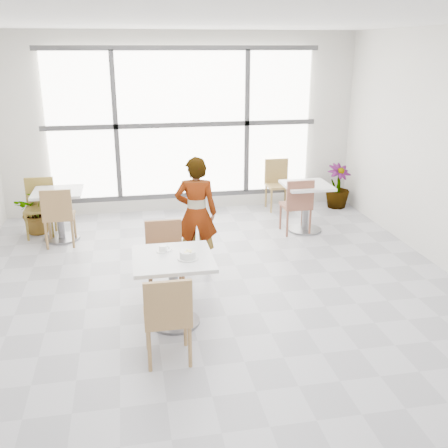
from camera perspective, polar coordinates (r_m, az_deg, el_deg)
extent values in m
plane|color=#9E9EA5|center=(6.05, -0.53, -8.08)|extent=(7.00, 7.00, 0.00)
plane|color=white|center=(5.39, -0.64, 21.64)|extent=(7.00, 7.00, 0.00)
plane|color=silver|center=(8.94, -4.62, 10.89)|extent=(6.00, 0.00, 6.00)
plane|color=silver|center=(2.39, 14.84, -13.34)|extent=(6.00, 0.00, 6.00)
cube|color=white|center=(8.88, -4.57, 10.84)|extent=(4.40, 0.04, 2.40)
cube|color=#3F3F42|center=(8.85, -4.55, 10.81)|extent=(4.60, 0.05, 0.08)
cube|color=#3F3F42|center=(8.80, -11.81, 10.43)|extent=(0.08, 0.05, 2.40)
cube|color=#3F3F42|center=(9.03, 2.53, 11.02)|extent=(0.08, 0.05, 2.40)
cube|color=#3F3F42|center=(9.10, -4.35, 3.19)|extent=(4.60, 0.05, 0.08)
cube|color=#3F3F42|center=(8.76, -4.77, 18.73)|extent=(4.60, 0.05, 0.08)
cube|color=silver|center=(5.24, -5.65, -3.80)|extent=(0.80, 0.80, 0.04)
cylinder|color=slate|center=(5.39, -5.52, -7.48)|extent=(0.10, 0.10, 0.71)
cylinder|color=slate|center=(5.55, -5.41, -10.62)|extent=(0.52, 0.52, 0.03)
cube|color=#A37C4B|center=(4.80, -6.26, -10.09)|extent=(0.42, 0.42, 0.04)
cube|color=#A37C4B|center=(4.52, -6.16, -8.70)|extent=(0.42, 0.04, 0.42)
cylinder|color=#A37C4B|center=(5.08, -4.27, -11.18)|extent=(0.04, 0.04, 0.41)
cylinder|color=#A37C4B|center=(4.77, -3.76, -13.33)|extent=(0.04, 0.04, 0.41)
cylinder|color=#A37C4B|center=(5.06, -8.41, -11.48)|extent=(0.04, 0.04, 0.41)
cylinder|color=#A37C4B|center=(4.75, -8.20, -13.66)|extent=(0.04, 0.04, 0.41)
cube|color=brown|center=(5.93, -6.44, -4.20)|extent=(0.42, 0.42, 0.04)
cube|color=brown|center=(6.02, -6.66, -1.48)|extent=(0.42, 0.04, 0.42)
cylinder|color=brown|center=(5.85, -7.98, -7.02)|extent=(0.04, 0.04, 0.41)
cylinder|color=brown|center=(6.17, -8.17, -5.57)|extent=(0.04, 0.04, 0.41)
cylinder|color=brown|center=(5.87, -4.45, -6.78)|extent=(0.04, 0.04, 0.41)
cylinder|color=brown|center=(6.19, -4.83, -5.35)|extent=(0.04, 0.04, 0.41)
cylinder|color=silver|center=(5.17, -4.00, -3.78)|extent=(0.21, 0.21, 0.01)
cylinder|color=silver|center=(5.15, -4.01, -3.36)|extent=(0.16, 0.16, 0.07)
torus|color=silver|center=(5.14, -4.02, -3.04)|extent=(0.16, 0.16, 0.01)
cylinder|color=#C4B18C|center=(5.15, -4.01, -3.38)|extent=(0.14, 0.14, 0.05)
cylinder|color=#EEE399|center=(5.11, -4.26, -3.14)|extent=(0.03, 0.03, 0.01)
cylinder|color=beige|center=(5.17, -4.09, -2.85)|extent=(0.03, 0.03, 0.02)
cylinder|color=beige|center=(5.14, -4.46, -3.08)|extent=(0.03, 0.03, 0.02)
cylinder|color=beige|center=(5.11, -3.73, -3.09)|extent=(0.03, 0.03, 0.02)
cylinder|color=#F6E49F|center=(5.17, -4.14, -2.93)|extent=(0.03, 0.03, 0.01)
cylinder|color=beige|center=(5.16, -3.80, -2.95)|extent=(0.03, 0.03, 0.02)
cylinder|color=beige|center=(5.13, -4.00, -3.01)|extent=(0.03, 0.03, 0.02)
cylinder|color=#F7EA9F|center=(5.15, -3.94, -2.97)|extent=(0.03, 0.03, 0.02)
cylinder|color=beige|center=(5.11, -3.67, -3.14)|extent=(0.03, 0.03, 0.02)
cylinder|color=#F7EC9F|center=(5.16, -3.67, -2.93)|extent=(0.03, 0.03, 0.01)
cylinder|color=white|center=(5.37, -6.73, -2.99)|extent=(0.13, 0.13, 0.01)
cylinder|color=white|center=(5.36, -6.75, -2.65)|extent=(0.08, 0.08, 0.06)
torus|color=white|center=(5.36, -6.29, -2.62)|extent=(0.05, 0.01, 0.05)
cylinder|color=black|center=(5.35, -6.76, -2.41)|extent=(0.07, 0.07, 0.00)
cube|color=silver|center=(5.35, -6.19, -2.97)|extent=(0.09, 0.05, 0.00)
sphere|color=silver|center=(5.37, -5.83, -2.87)|extent=(0.02, 0.02, 0.02)
imported|color=black|center=(6.60, -3.07, 1.18)|extent=(0.59, 0.43, 1.47)
cube|color=silver|center=(7.95, -17.85, 3.34)|extent=(0.70, 0.70, 0.04)
cylinder|color=slate|center=(8.06, -17.58, 0.78)|extent=(0.10, 0.10, 0.71)
cylinder|color=slate|center=(8.16, -17.34, -1.49)|extent=(0.52, 0.52, 0.03)
cube|color=silver|center=(8.05, 9.10, 4.21)|extent=(0.70, 0.70, 0.04)
cylinder|color=slate|center=(8.15, 8.97, 1.66)|extent=(0.10, 0.10, 0.71)
cylinder|color=slate|center=(8.26, 8.85, -0.59)|extent=(0.52, 0.52, 0.03)
cube|color=olive|center=(7.83, -17.64, 0.82)|extent=(0.42, 0.42, 0.04)
cube|color=olive|center=(7.58, -17.96, 2.03)|extent=(0.42, 0.04, 0.42)
cylinder|color=olive|center=(8.04, -16.08, -0.23)|extent=(0.04, 0.04, 0.41)
cylinder|color=olive|center=(7.71, -16.29, -1.10)|extent=(0.04, 0.04, 0.41)
cylinder|color=olive|center=(8.09, -18.61, -0.38)|extent=(0.04, 0.04, 0.41)
cylinder|color=olive|center=(7.75, -18.93, -1.25)|extent=(0.04, 0.04, 0.41)
cube|color=olive|center=(8.27, -19.60, 1.57)|extent=(0.42, 0.42, 0.04)
cube|color=olive|center=(8.39, -19.59, 3.45)|extent=(0.42, 0.04, 0.42)
cylinder|color=olive|center=(8.20, -20.83, -0.38)|extent=(0.04, 0.04, 0.41)
cylinder|color=olive|center=(8.54, -20.46, 0.41)|extent=(0.04, 0.04, 0.41)
cylinder|color=olive|center=(8.14, -18.35, -0.23)|extent=(0.04, 0.04, 0.41)
cylinder|color=olive|center=(8.48, -18.07, 0.56)|extent=(0.04, 0.04, 0.41)
cube|color=brown|center=(8.03, 7.87, 2.01)|extent=(0.42, 0.42, 0.04)
cube|color=brown|center=(7.80, 8.38, 3.23)|extent=(0.42, 0.04, 0.42)
cylinder|color=brown|center=(8.32, 8.59, 0.95)|extent=(0.04, 0.04, 0.41)
cylinder|color=brown|center=(8.00, 9.43, 0.16)|extent=(0.04, 0.04, 0.41)
cylinder|color=brown|center=(8.21, 6.22, 0.81)|extent=(0.04, 0.04, 0.41)
cylinder|color=brown|center=(7.88, 6.97, 0.01)|extent=(0.04, 0.04, 0.41)
cube|color=olive|center=(9.16, 6.05, 4.21)|extent=(0.42, 0.42, 0.04)
cube|color=olive|center=(9.28, 5.76, 5.88)|extent=(0.42, 0.04, 0.42)
cylinder|color=olive|center=(9.00, 5.22, 2.49)|extent=(0.04, 0.04, 0.41)
cylinder|color=olive|center=(9.34, 4.63, 3.11)|extent=(0.04, 0.04, 0.41)
cylinder|color=olive|center=(9.11, 7.41, 2.60)|extent=(0.04, 0.04, 0.41)
cylinder|color=olive|center=(9.44, 6.74, 3.21)|extent=(0.04, 0.04, 0.41)
imported|color=#5E8D4A|center=(8.45, -19.73, 1.33)|extent=(0.74, 0.68, 0.70)
imported|color=#588B41|center=(9.46, 12.37, 4.09)|extent=(0.53, 0.53, 0.78)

